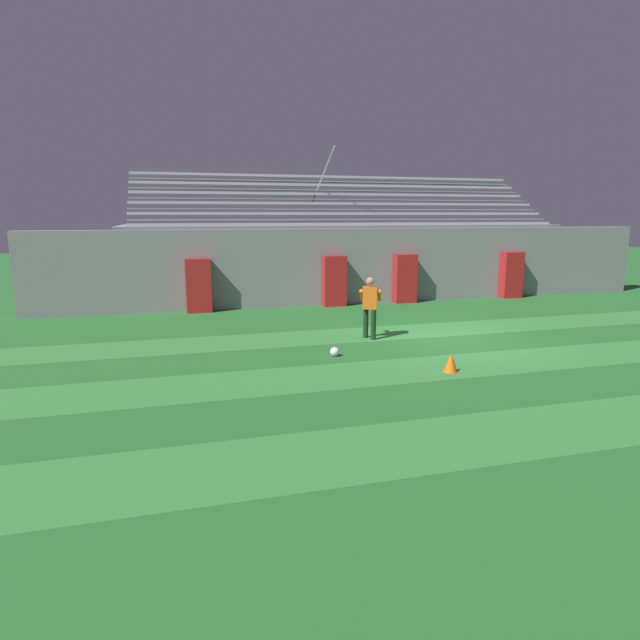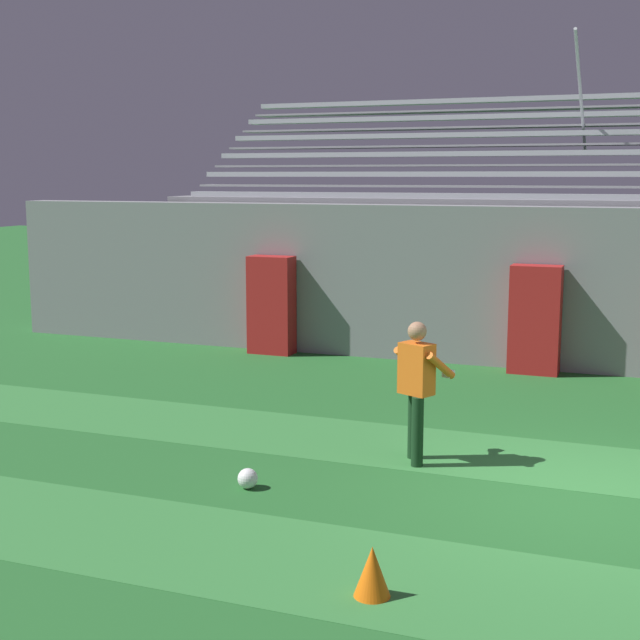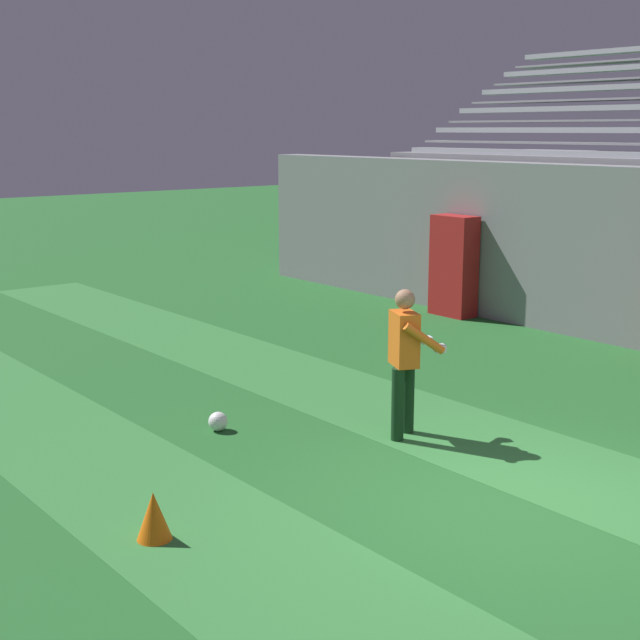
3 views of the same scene
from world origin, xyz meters
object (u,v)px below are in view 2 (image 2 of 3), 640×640
object	(u,v)px
goalkeeper	(417,382)
soccer_ball	(248,478)
padding_pillar_far_left	(272,305)
padding_pillar_gate_left	(535,320)
traffic_cone	(372,572)

from	to	relation	value
goalkeeper	soccer_ball	distance (m)	2.27
padding_pillar_far_left	goalkeeper	world-z (taller)	padding_pillar_far_left
padding_pillar_far_left	soccer_ball	world-z (taller)	padding_pillar_far_left
padding_pillar_gate_left	soccer_ball	world-z (taller)	padding_pillar_gate_left
soccer_ball	traffic_cone	size ratio (longest dim) A/B	0.52
padding_pillar_gate_left	padding_pillar_far_left	xyz separation A→B (m)	(-4.86, 0.00, 0.00)
padding_pillar_gate_left	traffic_cone	size ratio (longest dim) A/B	4.38
padding_pillar_gate_left	goalkeeper	distance (m)	5.38
goalkeeper	traffic_cone	xyz separation A→B (m)	(0.54, -3.43, -0.74)
padding_pillar_far_left	traffic_cone	bearing A→B (deg)	-61.52
padding_pillar_gate_left	padding_pillar_far_left	size ratio (longest dim) A/B	1.00
padding_pillar_far_left	soccer_ball	xyz separation A→B (m)	(2.76, -6.86, -0.81)
goalkeeper	traffic_cone	distance (m)	3.55
goalkeeper	traffic_cone	bearing A→B (deg)	-81.02
goalkeeper	padding_pillar_gate_left	bearing A→B (deg)	83.08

